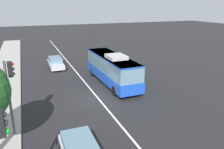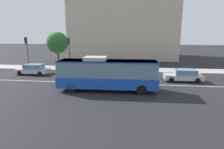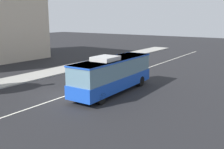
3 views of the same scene
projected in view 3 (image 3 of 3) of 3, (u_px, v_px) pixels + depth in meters
The scene contains 5 objects.
ground_plane at pixel (65, 96), 22.36m from camera, with size 160.00×160.00×0.00m, color black.
sidewalk_kerb at pixel (6, 82), 27.06m from camera, with size 80.00×3.55×0.14m, color #9E9B93.
lane_centre_line at pixel (65, 96), 22.36m from camera, with size 76.00×0.16×0.01m, color silver.
transit_bus at pixel (113, 73), 23.23m from camera, with size 10.04×2.68×3.46m.
sedan_silver_ahead at pixel (120, 65), 33.22m from camera, with size 4.50×1.82×1.46m.
Camera 3 is at (-15.32, -15.55, 6.63)m, focal length 41.16 mm.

